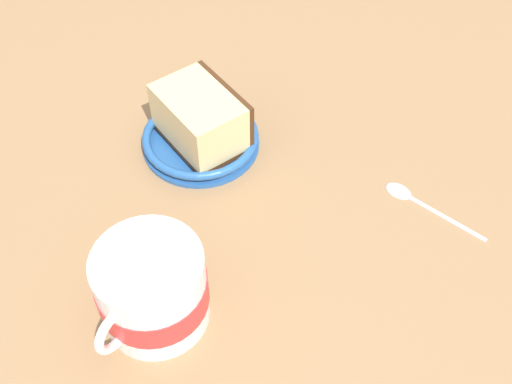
{
  "coord_description": "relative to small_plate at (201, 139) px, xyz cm",
  "views": [
    {
      "loc": [
        0.69,
        -46.63,
        52.6
      ],
      "look_at": [
        1.36,
        -4.78,
        3.0
      ],
      "focal_mm": 44.49,
      "sensor_mm": 36.0,
      "label": 1
    }
  ],
  "objects": [
    {
      "name": "cake_slice",
      "position": [
        0.22,
        0.16,
        3.17
      ],
      "size": [
        11.77,
        12.42,
        6.28
      ],
      "color": "#472814",
      "rests_on": "small_plate"
    },
    {
      "name": "ground_plane",
      "position": [
        4.83,
        -4.96,
        -2.5
      ],
      "size": [
        156.4,
        156.4,
        3.05
      ],
      "primitive_type": "cube",
      "color": "#936D47"
    },
    {
      "name": "teaspoon",
      "position": [
        23.17,
        -8.58,
        -0.62
      ],
      "size": [
        9.87,
        8.7,
        0.8
      ],
      "color": "silver",
      "rests_on": "ground_plane"
    },
    {
      "name": "small_plate",
      "position": [
        0.0,
        0.0,
        0.0
      ],
      "size": [
        13.42,
        13.42,
        1.96
      ],
      "color": "#26599E",
      "rests_on": "ground_plane"
    },
    {
      "name": "tea_mug",
      "position": [
        -3.21,
        -21.96,
        3.39
      ],
      "size": [
        9.95,
        11.15,
        8.71
      ],
      "color": "white",
      "rests_on": "ground_plane"
    }
  ]
}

